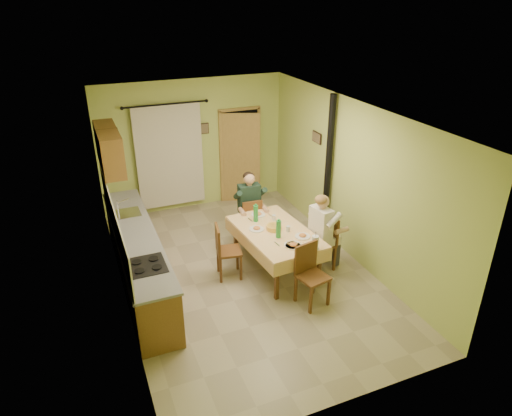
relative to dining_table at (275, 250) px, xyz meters
name	(u,v)px	position (x,y,z in m)	size (l,w,h in m)	color
floor	(245,273)	(-0.53, 0.09, -0.38)	(4.00, 6.00, 0.01)	tan
room_shell	(244,174)	(-0.53, 0.09, 1.44)	(4.04, 6.04, 2.82)	#C3D76E
kitchen_run	(138,258)	(-2.23, 0.49, 0.10)	(0.64, 3.64, 1.56)	brown
upper_cabinets	(109,149)	(-2.35, 1.79, 1.57)	(0.35, 1.40, 0.70)	brown
curtain	(170,156)	(-1.08, 2.99, 0.88)	(1.70, 0.07, 2.22)	black
doorway	(241,156)	(0.51, 2.99, 0.67)	(0.96, 0.35, 2.15)	black
dining_table	(275,250)	(0.00, 0.00, 0.00)	(1.21, 1.86, 0.76)	#EDBE7B
tableware	(280,230)	(0.03, -0.11, 0.45)	(0.85, 1.61, 0.33)	white
chair_far	(250,229)	(-0.04, 1.05, -0.09)	(0.40, 0.40, 0.93)	brown
chair_near	(312,287)	(0.13, -1.07, -0.09)	(0.49, 0.49, 0.98)	brown
chair_right	(321,254)	(0.74, -0.28, -0.09)	(0.47, 0.47, 0.97)	brown
chair_left	(228,261)	(-0.81, 0.12, -0.09)	(0.46, 0.46, 0.95)	brown
man_far	(250,200)	(-0.04, 1.06, 0.50)	(0.60, 0.48, 1.39)	#192D23
man_right	(322,224)	(0.73, -0.28, 0.50)	(0.52, 0.62, 1.39)	silver
stove_flue	(327,189)	(1.37, 0.69, 0.64)	(0.24, 0.24, 2.80)	black
picture_back	(204,128)	(-0.28, 3.06, 1.37)	(0.19, 0.03, 0.23)	black
picture_right	(317,137)	(1.44, 1.29, 1.47)	(0.03, 0.31, 0.21)	brown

